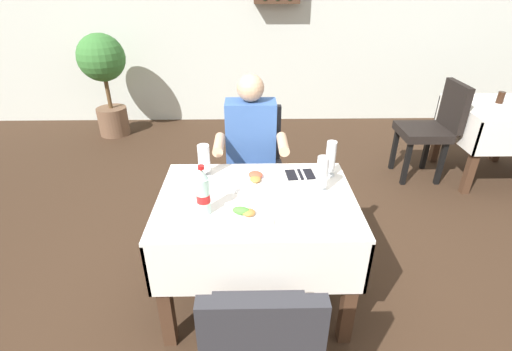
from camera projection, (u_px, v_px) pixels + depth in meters
ground_plane at (274, 302)px, 2.38m from camera, size 11.00×11.00×0.00m
back_wall at (260, 2)px, 4.69m from camera, size 11.00×0.12×3.07m
main_dining_table at (256, 222)px, 2.17m from camera, size 1.11×0.82×0.75m
chair_far_diner_seat at (254, 164)px, 2.88m from camera, size 0.44×0.50×0.97m
chair_near_camera_side at (260, 345)px, 1.48m from camera, size 0.44×0.50×0.97m
seated_diner_far at (251, 151)px, 2.71m from camera, size 0.50×0.46×1.26m
plate_near_camera at (247, 215)px, 1.90m from camera, size 0.25×0.25×0.05m
plate_far_diner at (256, 180)px, 2.22m from camera, size 0.24×0.24×0.05m
beer_glass_left at (204, 160)px, 2.25m from camera, size 0.07×0.07×0.20m
beer_glass_middle at (331, 158)px, 2.25m from camera, size 0.07×0.07×0.23m
beer_glass_right at (322, 173)px, 2.08m from camera, size 0.07×0.07×0.22m
cola_bottle_primary at (203, 193)px, 1.88m from camera, size 0.07×0.07×0.28m
napkin_cutlery_set at (300, 174)px, 2.30m from camera, size 0.18×0.19×0.01m
background_dining_table at (496, 125)px, 3.61m from camera, size 0.82×0.81×0.75m
background_chair_left at (433, 125)px, 3.60m from camera, size 0.50×0.44×0.97m
background_table_tumbler at (501, 97)px, 3.56m from camera, size 0.06×0.06×0.11m
potted_plant_corner at (104, 72)px, 4.50m from camera, size 0.56×0.56×1.25m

